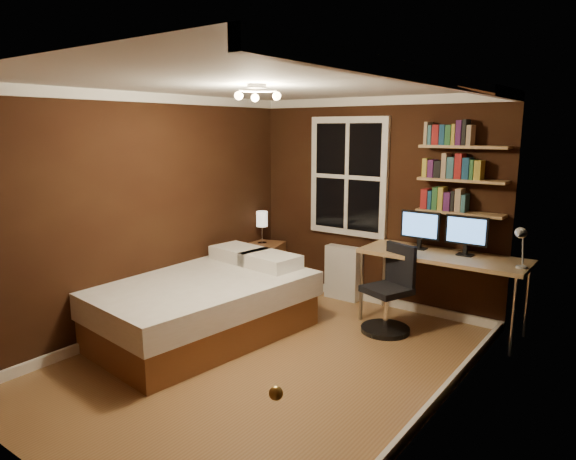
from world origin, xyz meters
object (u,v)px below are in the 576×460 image
Objects in this scene: nightstand at (262,266)px; office_chair at (389,300)px; bed at (199,304)px; desk_lamp at (521,247)px; bedside_lamp at (262,228)px; monitor_left at (420,230)px; monitor_right at (466,236)px; desk at (443,260)px; radiator at (343,273)px.

office_chair is at bearing -26.90° from nightstand.
desk_lamp is at bearing 34.47° from bed.
bedside_lamp is at bearing 0.00° from nightstand.
bed is at bearing -134.27° from monitor_left.
monitor_right is 1.01× the size of desk_lamp.
monitor_left is 0.47× the size of office_chair.
monitor_left reaches higher than desk.
office_chair is at bearing -33.87° from radiator.
bedside_lamp is 0.99× the size of desk_lamp.
bed is at bearing -109.05° from radiator.
bedside_lamp is 2.10m from office_chair.
office_chair is (2.02, -0.33, 0.04)m from nightstand.
desk_lamp is at bearing -12.14° from desk.
radiator is 1.43m from desk.
monitor_left is 0.85m from office_chair.
bed is 5.45× the size of desk_lamp.
radiator is 0.39× the size of desk.
radiator is 1.54× the size of monitor_left.
nightstand is at bearing -168.40° from office_chair.
monitor_left is (1.05, -0.14, 0.70)m from radiator.
desk is at bearing 167.86° from desk_lamp.
radiator is 0.72× the size of office_chair.
nightstand is 2.73m from monitor_right.
office_chair is at bearing -101.55° from monitor_left.
monitor_right is 0.65m from desk_lamp.
monitor_left is (1.69, 1.74, 0.71)m from bed.
bed is 2.53m from monitor_left.
radiator is at bearing 169.49° from desk_lamp.
bed reaches higher than nightstand.
bed is 3.24m from desk_lamp.
desk is 0.86m from desk_lamp.
bed is at bearing -92.50° from nightstand.
monitor_right is at bearing -5.14° from radiator.
desk is at bearing -9.53° from radiator.
monitor_right is at bearing 44.86° from bed.
nightstand is at bearing -164.29° from radiator.
radiator is at bearing -1.82° from nightstand.
desk_lamp is at bearing -23.51° from monitor_right.
bed is 5.51× the size of bedside_lamp.
bed is at bearing -141.70° from monitor_right.
bedside_lamp reaches higher than office_chair.
monitor_left reaches higher than office_chair.
radiator is (1.07, 0.30, -0.51)m from bedside_lamp.
nightstand is 2.24m from monitor_left.
nightstand is at bearing -175.63° from monitor_left.
nightstand is 0.67× the size of office_chair.
desk is 3.93× the size of monitor_left.
nightstand is 1.11m from radiator.
desk is (2.00, 1.65, 0.44)m from bed.
office_chair reaches higher than nightstand.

